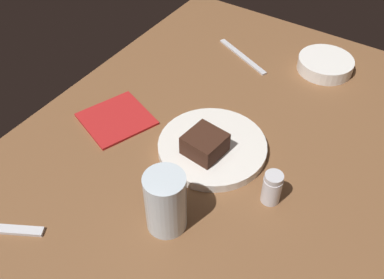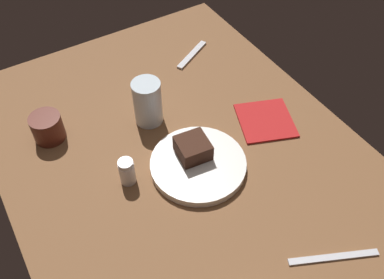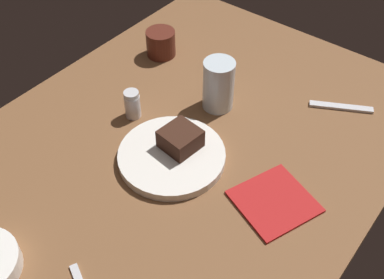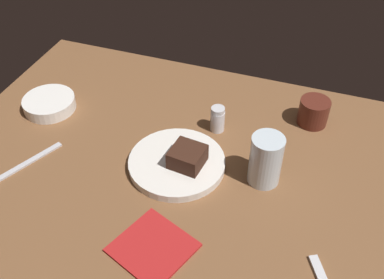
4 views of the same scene
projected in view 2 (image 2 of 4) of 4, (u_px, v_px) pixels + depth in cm
name	position (u px, v px, depth cm)	size (l,w,h in cm)	color
dining_table	(191.00, 168.00, 103.68)	(120.00, 84.00, 3.00)	brown
dessert_plate	(198.00, 164.00, 101.24)	(23.10, 23.10, 2.00)	white
chocolate_cake_slice	(193.00, 148.00, 100.46)	(7.40, 7.51, 4.41)	#381E14
salt_shaker	(127.00, 172.00, 96.74)	(3.71, 3.71, 7.05)	silver
water_glass	(148.00, 102.00, 107.84)	(7.42, 7.42, 12.55)	silver
coffee_cup	(47.00, 127.00, 105.76)	(7.86, 7.86, 7.10)	#562319
dessert_spoon	(192.00, 55.00, 130.42)	(15.00, 1.80, 0.70)	silver
butter_knife	(333.00, 257.00, 86.32)	(19.00, 1.40, 0.50)	silver
folded_napkin	(265.00, 120.00, 111.88)	(14.37, 13.99, 0.60)	#B21E1E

